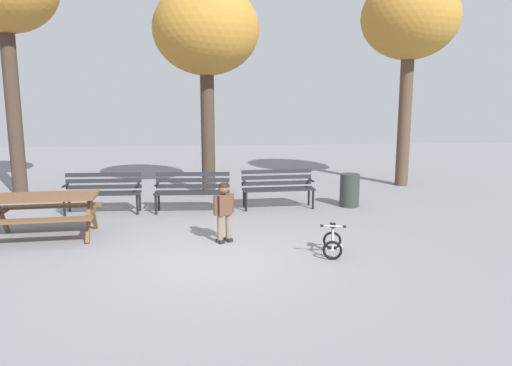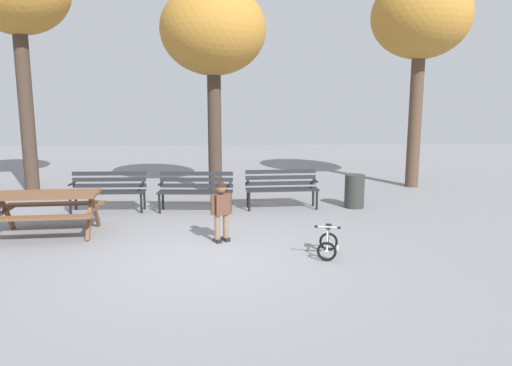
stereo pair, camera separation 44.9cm
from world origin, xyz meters
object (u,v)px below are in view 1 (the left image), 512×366
(park_bench_right, at_px, (278,185))
(trash_bin, at_px, (350,190))
(park_bench_left, at_px, (193,189))
(child_standing, at_px, (224,207))
(picnic_table, at_px, (44,205))
(kids_bicycle, at_px, (333,242))
(park_bench_far_left, at_px, (103,189))

(park_bench_right, distance_m, trash_bin, 1.65)
(park_bench_left, distance_m, child_standing, 2.39)
(park_bench_left, height_order, child_standing, child_standing)
(picnic_table, xyz_separation_m, kids_bicycle, (4.82, -1.37, -0.39))
(trash_bin, bearing_deg, child_standing, -139.26)
(picnic_table, distance_m, park_bench_far_left, 1.94)
(park_bench_right, relative_size, kids_bicycle, 2.64)
(park_bench_far_left, distance_m, child_standing, 3.49)
(park_bench_far_left, height_order, park_bench_left, same)
(park_bench_left, xyz_separation_m, park_bench_right, (1.89, 0.22, 0.00))
(park_bench_far_left, bearing_deg, park_bench_right, 1.84)
(trash_bin, bearing_deg, picnic_table, -162.14)
(picnic_table, distance_m, park_bench_left, 3.07)
(picnic_table, bearing_deg, trash_bin, 17.86)
(park_bench_left, xyz_separation_m, kids_bicycle, (2.30, -3.12, -0.31))
(park_bench_right, bearing_deg, picnic_table, -155.96)
(park_bench_left, relative_size, child_standing, 1.56)
(child_standing, relative_size, kids_bicycle, 1.70)
(park_bench_right, relative_size, trash_bin, 2.18)
(park_bench_left, relative_size, park_bench_right, 1.00)
(park_bench_right, bearing_deg, park_bench_far_left, -178.16)
(park_bench_left, distance_m, park_bench_right, 1.90)
(picnic_table, height_order, kids_bicycle, picnic_table)
(park_bench_left, distance_m, kids_bicycle, 3.89)
(park_bench_left, height_order, kids_bicycle, park_bench_left)
(picnic_table, relative_size, kids_bicycle, 3.09)
(child_standing, height_order, kids_bicycle, child_standing)
(park_bench_right, relative_size, child_standing, 1.56)
(park_bench_right, bearing_deg, kids_bicycle, -83.01)
(park_bench_far_left, relative_size, kids_bicycle, 2.60)
(park_bench_right, bearing_deg, park_bench_left, -173.47)
(park_bench_far_left, xyz_separation_m, trash_bin, (5.44, 0.11, -0.14))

